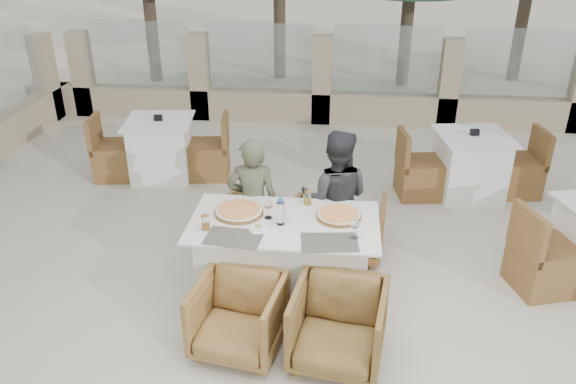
# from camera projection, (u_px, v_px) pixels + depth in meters

# --- Properties ---
(ground) EXTENTS (80.00, 80.00, 0.00)m
(ground) POSITION_uv_depth(u_px,v_px,m) (293.00, 299.00, 5.04)
(ground) COLOR beige
(ground) RESTS_ON ground
(sand_patch) EXTENTS (30.00, 16.00, 0.01)m
(sand_patch) POSITION_uv_depth(u_px,v_px,m) (336.00, 24.00, 17.50)
(sand_patch) COLOR beige
(sand_patch) RESTS_ON ground
(perimeter_wall_far) EXTENTS (10.00, 0.34, 1.60)m
(perimeter_wall_far) POSITION_uv_depth(u_px,v_px,m) (322.00, 74.00, 8.95)
(perimeter_wall_far) COLOR tan
(perimeter_wall_far) RESTS_ON ground
(dining_table) EXTENTS (1.60, 0.90, 0.77)m
(dining_table) POSITION_uv_depth(u_px,v_px,m) (284.00, 260.00, 4.91)
(dining_table) COLOR silver
(dining_table) RESTS_ON ground
(placemat_near_left) EXTENTS (0.47, 0.34, 0.00)m
(placemat_near_left) POSITION_uv_depth(u_px,v_px,m) (234.00, 237.00, 4.50)
(placemat_near_left) COLOR #57524B
(placemat_near_left) RESTS_ON dining_table
(placemat_near_right) EXTENTS (0.48, 0.35, 0.00)m
(placemat_near_right) POSITION_uv_depth(u_px,v_px,m) (329.00, 242.00, 4.43)
(placemat_near_right) COLOR #514D45
(placemat_near_right) RESTS_ON dining_table
(pizza_left) EXTENTS (0.55, 0.55, 0.05)m
(pizza_left) POSITION_uv_depth(u_px,v_px,m) (239.00, 211.00, 4.85)
(pizza_left) COLOR #E04A1E
(pizza_left) RESTS_ON dining_table
(pizza_right) EXTENTS (0.48, 0.48, 0.05)m
(pizza_right) POSITION_uv_depth(u_px,v_px,m) (339.00, 215.00, 4.79)
(pizza_right) COLOR #EF5B20
(pizza_right) RESTS_ON dining_table
(water_bottle) EXTENTS (0.07, 0.07, 0.24)m
(water_bottle) POSITION_uv_depth(u_px,v_px,m) (280.00, 211.00, 4.65)
(water_bottle) COLOR #B1CBE9
(water_bottle) RESTS_ON dining_table
(wine_glass_centre) EXTENTS (0.09, 0.09, 0.18)m
(wine_glass_centre) POSITION_uv_depth(u_px,v_px,m) (268.00, 208.00, 4.75)
(wine_glass_centre) COLOR silver
(wine_glass_centre) RESTS_ON dining_table
(wine_glass_corner) EXTENTS (0.10, 0.10, 0.18)m
(wine_glass_corner) POSITION_uv_depth(u_px,v_px,m) (355.00, 228.00, 4.46)
(wine_glass_corner) COLOR white
(wine_glass_corner) RESTS_ON dining_table
(beer_glass_left) EXTENTS (0.07, 0.07, 0.13)m
(beer_glass_left) POSITION_uv_depth(u_px,v_px,m) (206.00, 222.00, 4.59)
(beer_glass_left) COLOR orange
(beer_glass_left) RESTS_ON dining_table
(beer_glass_right) EXTENTS (0.07, 0.07, 0.13)m
(beer_glass_right) POSITION_uv_depth(u_px,v_px,m) (308.00, 198.00, 4.99)
(beer_glass_right) COLOR gold
(beer_glass_right) RESTS_ON dining_table
(olive_dish) EXTENTS (0.12, 0.12, 0.04)m
(olive_dish) POSITION_uv_depth(u_px,v_px,m) (258.00, 228.00, 4.60)
(olive_dish) COLOR white
(olive_dish) RESTS_ON dining_table
(armchair_far_left) EXTENTS (0.86, 0.88, 0.65)m
(armchair_far_left) POSITION_uv_depth(u_px,v_px,m) (258.00, 227.00, 5.55)
(armchair_far_left) COLOR olive
(armchair_far_left) RESTS_ON ground
(armchair_far_right) EXTENTS (0.70, 0.72, 0.59)m
(armchair_far_right) POSITION_uv_depth(u_px,v_px,m) (351.00, 227.00, 5.60)
(armchair_far_right) COLOR brown
(armchair_far_right) RESTS_ON ground
(armchair_near_left) EXTENTS (0.75, 0.77, 0.61)m
(armchair_near_left) POSITION_uv_depth(u_px,v_px,m) (238.00, 316.00, 4.35)
(armchair_near_left) COLOR olive
(armchair_near_left) RESTS_ON ground
(armchair_near_right) EXTENTS (0.77, 0.79, 0.64)m
(armchair_near_right) POSITION_uv_depth(u_px,v_px,m) (338.00, 326.00, 4.23)
(armchair_near_right) COLOR brown
(armchair_near_right) RESTS_ON ground
(diner_left) EXTENTS (0.51, 0.36, 1.31)m
(diner_left) POSITION_uv_depth(u_px,v_px,m) (253.00, 204.00, 5.27)
(diner_left) COLOR #50533C
(diner_left) RESTS_ON ground
(diner_right) EXTENTS (0.70, 0.56, 1.38)m
(diner_right) POSITION_uv_depth(u_px,v_px,m) (335.00, 199.00, 5.28)
(diner_right) COLOR #323437
(diner_right) RESTS_ON ground
(bg_table_a) EXTENTS (1.73, 1.02, 0.77)m
(bg_table_a) POSITION_uv_depth(u_px,v_px,m) (162.00, 149.00, 7.22)
(bg_table_a) COLOR white
(bg_table_a) RESTS_ON ground
(bg_table_b) EXTENTS (1.74, 1.06, 0.77)m
(bg_table_b) POSITION_uv_depth(u_px,v_px,m) (470.00, 165.00, 6.75)
(bg_table_b) COLOR white
(bg_table_b) RESTS_ON ground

